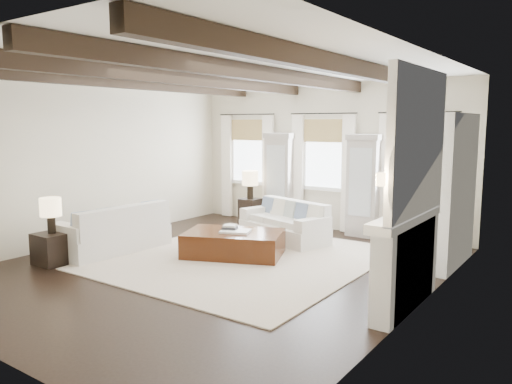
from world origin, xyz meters
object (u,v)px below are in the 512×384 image
Objects in this scene: sofa_back at (286,225)px; ottoman at (234,244)px; sofa_left at (115,233)px; side_table_front at (53,249)px; side_table_back at (250,212)px.

sofa_back is 1.20× the size of ottoman.
sofa_left is 1.15m from side_table_front.
sofa_back reaches higher than ottoman.
sofa_left is 3.34× the size of side_table_back.
sofa_left is at bearing -100.15° from side_table_back.
sofa_back reaches higher than side_table_back.
sofa_back is 1.71m from side_table_back.
side_table_back is at bearing 79.81° from side_table_front.
sofa_back is 0.97× the size of sofa_left.
sofa_back reaches higher than side_table_front.
ottoman is at bearing 27.05° from sofa_left.
ottoman is at bearing -94.68° from sofa_back.
sofa_back is 3.30m from sofa_left.
side_table_front is 0.85× the size of side_table_back.
side_table_front is at bearing -158.12° from ottoman.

